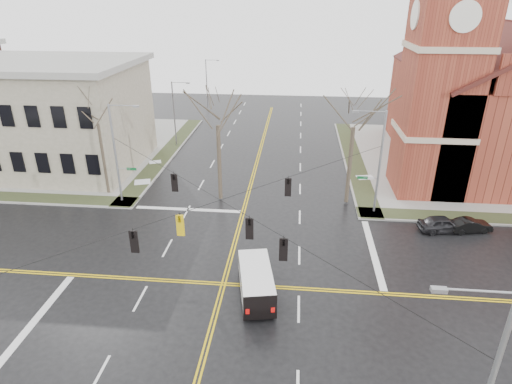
# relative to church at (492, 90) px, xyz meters

# --- Properties ---
(ground) EXTENTS (120.00, 120.00, 0.00)m
(ground) POSITION_rel_church_xyz_m (-24.76, -24.78, -8.43)
(ground) COLOR black
(ground) RESTS_ON ground
(sidewalks) EXTENTS (80.00, 80.00, 0.17)m
(sidewalks) POSITION_rel_church_xyz_m (-24.76, -24.78, -8.36)
(sidewalks) COLOR gray
(sidewalks) RESTS_ON ground
(road_markings) EXTENTS (100.00, 100.00, 0.01)m
(road_markings) POSITION_rel_church_xyz_m (-24.76, -24.78, -8.43)
(road_markings) COLOR gold
(road_markings) RESTS_ON ground
(church) EXTENTS (24.28, 27.48, 27.50)m
(church) POSITION_rel_church_xyz_m (0.00, 0.00, 0.00)
(church) COLOR maroon
(church) RESTS_ON ground
(civic_building_a) EXTENTS (18.00, 14.00, 11.00)m
(civic_building_a) POSITION_rel_church_xyz_m (-46.76, -4.78, -2.93)
(civic_building_a) COLOR gray
(civic_building_a) RESTS_ON ground
(signal_pole_ne) EXTENTS (2.75, 0.22, 9.00)m
(signal_pole_ne) POSITION_rel_church_xyz_m (-13.44, -13.28, -3.48)
(signal_pole_ne) COLOR gray
(signal_pole_ne) RESTS_ON ground
(signal_pole_nw) EXTENTS (2.75, 0.22, 9.00)m
(signal_pole_nw) POSITION_rel_church_xyz_m (-36.09, -13.28, -3.48)
(signal_pole_nw) COLOR gray
(signal_pole_nw) RESTS_ON ground
(span_wires) EXTENTS (23.02, 23.02, 0.03)m
(span_wires) POSITION_rel_church_xyz_m (-24.76, -24.78, -2.23)
(span_wires) COLOR black
(span_wires) RESTS_ON ground
(traffic_signals) EXTENTS (8.21, 8.26, 1.30)m
(traffic_signals) POSITION_rel_church_xyz_m (-24.76, -25.45, -2.98)
(traffic_signals) COLOR black
(traffic_signals) RESTS_ON ground
(streetlight_north_a) EXTENTS (2.30, 0.20, 8.00)m
(streetlight_north_a) POSITION_rel_church_xyz_m (-35.42, 3.22, -3.97)
(streetlight_north_a) COLOR gray
(streetlight_north_a) RESTS_ON ground
(streetlight_north_b) EXTENTS (2.30, 0.20, 8.00)m
(streetlight_north_b) POSITION_rel_church_xyz_m (-35.42, 23.22, -3.97)
(streetlight_north_b) COLOR gray
(streetlight_north_b) RESTS_ON ground
(cargo_van) EXTENTS (2.90, 5.35, 1.93)m
(cargo_van) POSITION_rel_church_xyz_m (-22.53, -25.60, -7.29)
(cargo_van) COLOR white
(cargo_van) RESTS_ON ground
(parked_car_a) EXTENTS (4.07, 2.10, 1.33)m
(parked_car_a) POSITION_rel_church_xyz_m (-8.25, -16.09, -7.77)
(parked_car_a) COLOR black
(parked_car_a) RESTS_ON ground
(parked_car_b) EXTENTS (3.57, 1.87, 1.12)m
(parked_car_b) POSITION_rel_church_xyz_m (-6.04, -15.90, -7.87)
(parked_car_b) COLOR black
(parked_car_b) RESTS_ON ground
(tree_nw_far) EXTENTS (4.00, 4.00, 10.27)m
(tree_nw_far) POSITION_rel_church_xyz_m (-38.19, -11.67, -0.98)
(tree_nw_far) COLOR #393124
(tree_nw_far) RESTS_ON ground
(tree_nw_near) EXTENTS (4.00, 4.00, 10.54)m
(tree_nw_near) POSITION_rel_church_xyz_m (-27.20, -11.95, -0.79)
(tree_nw_near) COLOR #393124
(tree_nw_near) RESTS_ON ground
(tree_ne) EXTENTS (4.00, 4.00, 10.59)m
(tree_ne) POSITION_rel_church_xyz_m (-15.52, -11.56, -0.75)
(tree_ne) COLOR #393124
(tree_ne) RESTS_ON ground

